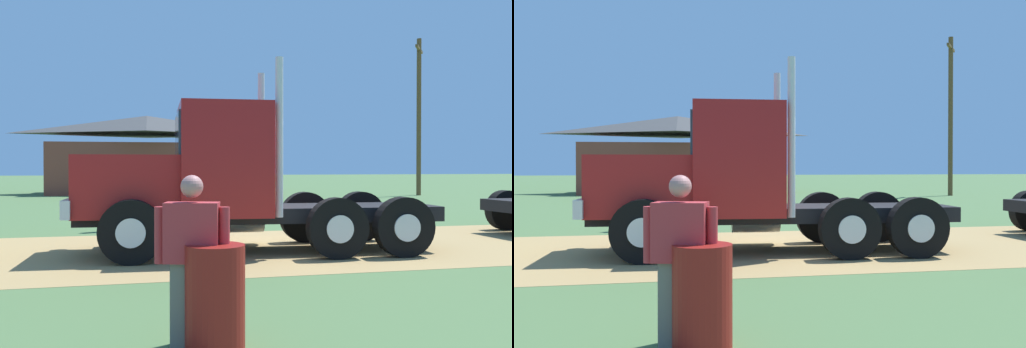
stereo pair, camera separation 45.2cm
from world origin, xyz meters
The scene contains 8 objects.
ground_plane centered at (0.00, 0.00, 0.00)m, with size 200.00×200.00×0.00m, color #48683B.
dirt_track centered at (0.00, 0.00, 0.00)m, with size 120.00×5.88×0.01m, color #A18350.
truck_foreground_white centered at (-1.01, -0.29, 1.31)m, with size 7.10×2.99×3.59m.
visitor_by_barrel centered at (-2.15, -5.92, 0.85)m, with size 0.67×0.38×1.56m.
visitor_far_side centered at (-2.82, 3.92, 0.90)m, with size 0.56×0.37×1.68m.
steel_barrel centered at (-1.96, -6.04, 0.47)m, with size 0.54×0.54×0.94m, color maroon.
shed_building centered at (-1.02, 24.85, 2.31)m, with size 12.07×6.63×4.78m.
utility_pole_near centered at (13.96, 18.52, 4.73)m, with size 1.43×1.85×8.94m.
Camera 2 is at (-2.37, -11.20, 1.64)m, focal length 40.21 mm.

